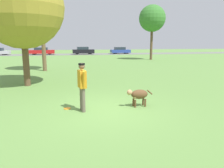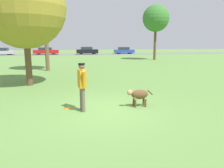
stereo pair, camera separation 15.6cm
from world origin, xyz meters
The scene contains 12 objects.
ground_plane centered at (0.00, 0.00, 0.00)m, with size 120.00×120.00×0.00m, color #608C42.
far_road_strip centered at (0.00, 35.69, 0.01)m, with size 120.00×6.00×0.01m.
person centered at (-0.70, 0.07, 0.99)m, with size 0.29×0.71×1.66m.
dog centered at (1.35, 0.21, 0.44)m, with size 1.02×0.39×0.66m.
frisbee centered at (-1.23, 0.44, 0.01)m, with size 0.25×0.25×0.02m.
tree_far_right centered at (9.90, 20.60, 5.34)m, with size 3.45×3.45×7.10m.
tree_mid_center centered at (-3.01, 11.48, 5.26)m, with size 3.08×3.08×6.85m.
tree_near_left centered at (-3.34, 5.18, 4.13)m, with size 4.31×4.31×6.30m.
parked_car_silver centered at (-13.58, 36.01, 0.63)m, with size 4.31×1.83×1.31m.
parked_car_red centered at (-5.75, 35.62, 0.67)m, with size 4.56×1.69×1.34m.
parked_car_black centered at (1.92, 35.46, 0.70)m, with size 4.13×1.83×1.43m.
parked_car_blue centered at (9.38, 35.92, 0.65)m, with size 3.93×1.91×1.33m.
Camera 2 is at (-1.01, -7.28, 2.36)m, focal length 35.00 mm.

